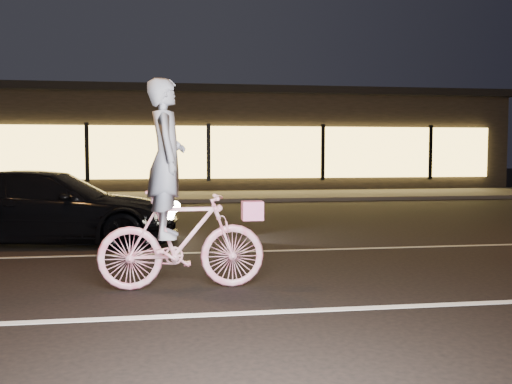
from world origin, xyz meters
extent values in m
plane|color=black|center=(0.00, 0.00, 0.00)|extent=(90.00, 90.00, 0.00)
cube|color=silver|center=(0.00, -1.50, 0.00)|extent=(60.00, 0.12, 0.01)
cube|color=gray|center=(0.00, 2.00, 0.00)|extent=(60.00, 0.10, 0.01)
cube|color=#383533|center=(0.00, 13.00, 0.06)|extent=(30.00, 4.00, 0.12)
cube|color=black|center=(0.00, 19.00, 2.00)|extent=(25.00, 8.00, 4.00)
cube|color=black|center=(0.00, 19.00, 4.05)|extent=(25.40, 8.40, 0.30)
cube|color=#FFCD59|center=(0.00, 14.90, 1.60)|extent=(23.00, 0.15, 2.00)
cube|color=black|center=(-4.50, 14.82, 1.60)|extent=(0.15, 0.08, 2.20)
cube|color=black|center=(0.00, 14.82, 1.60)|extent=(0.15, 0.08, 2.20)
cube|color=black|center=(4.50, 14.82, 1.60)|extent=(0.15, 0.08, 2.20)
cube|color=black|center=(9.00, 14.82, 1.60)|extent=(0.15, 0.08, 2.20)
imported|color=#EF356E|center=(-1.35, -0.38, 0.58)|extent=(1.94, 0.55, 1.17)
imported|color=silver|center=(-1.52, -0.38, 1.53)|extent=(0.44, 0.67, 1.83)
cube|color=#ED4DA5|center=(-0.52, -0.38, 0.91)|extent=(0.24, 0.20, 0.22)
imported|color=black|center=(-3.55, 3.32, 0.64)|extent=(4.58, 2.22, 1.28)
sphere|color=#FFF2BF|center=(-1.39, 3.70, 0.59)|extent=(0.21, 0.21, 0.21)
sphere|color=#FFF2BF|center=(-1.51, 2.53, 0.59)|extent=(0.21, 0.21, 0.21)
camera|label=1|loc=(-1.48, -7.02, 1.60)|focal=40.00mm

